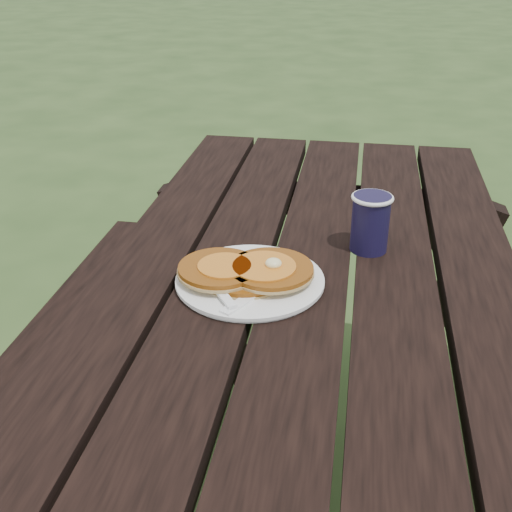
% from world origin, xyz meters
% --- Properties ---
extents(picnic_table, '(1.36, 1.80, 0.75)m').
position_xyz_m(picnic_table, '(0.00, 0.00, 0.37)').
color(picnic_table, black).
rests_on(picnic_table, ground).
extents(plate, '(0.32, 0.32, 0.01)m').
position_xyz_m(plate, '(-0.10, 0.06, 0.76)').
color(plate, white).
rests_on(plate, picnic_table).
extents(pancake_stack, '(0.23, 0.16, 0.04)m').
position_xyz_m(pancake_stack, '(-0.10, 0.06, 0.77)').
color(pancake_stack, '#86460F').
rests_on(pancake_stack, plate).
extents(knife, '(0.11, 0.17, 0.00)m').
position_xyz_m(knife, '(-0.07, 0.02, 0.76)').
color(knife, white).
rests_on(knife, plate).
extents(fork, '(0.12, 0.15, 0.01)m').
position_xyz_m(fork, '(-0.14, -0.00, 0.77)').
color(fork, white).
rests_on(fork, plate).
extents(coffee_cup, '(0.08, 0.08, 0.11)m').
position_xyz_m(coffee_cup, '(0.10, 0.23, 0.81)').
color(coffee_cup, black).
rests_on(coffee_cup, picnic_table).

